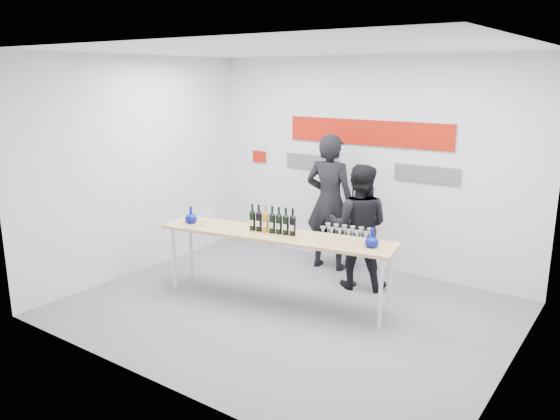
{
  "coord_description": "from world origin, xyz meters",
  "views": [
    {
      "loc": [
        3.43,
        -4.99,
        2.73
      ],
      "look_at": [
        -0.25,
        0.22,
        1.15
      ],
      "focal_mm": 35.0,
      "sensor_mm": 36.0,
      "label": 1
    }
  ],
  "objects": [
    {
      "name": "decanter_right",
      "position": [
        0.93,
        0.3,
        0.99
      ],
      "size": [
        0.16,
        0.16,
        0.21
      ],
      "primitive_type": null,
      "color": "#06117F",
      "rests_on": "tasting_table"
    },
    {
      "name": "mic_stand",
      "position": [
        0.24,
        1.15,
        0.46
      ],
      "size": [
        0.18,
        0.18,
        1.52
      ],
      "rotation": [
        0.0,
        0.0,
        0.32
      ],
      "color": "black",
      "rests_on": "ground"
    },
    {
      "name": "ground",
      "position": [
        0.0,
        0.0,
        0.0
      ],
      "size": [
        5.0,
        5.0,
        0.0
      ],
      "primitive_type": "plane",
      "color": "slate",
      "rests_on": "ground"
    },
    {
      "name": "decanter_left",
      "position": [
        -1.42,
        -0.11,
        0.99
      ],
      "size": [
        0.16,
        0.16,
        0.21
      ],
      "primitive_type": null,
      "color": "#06117F",
      "rests_on": "tasting_table"
    },
    {
      "name": "presenter_right",
      "position": [
        0.34,
        1.16,
        0.82
      ],
      "size": [
        0.95,
        0.84,
        1.64
      ],
      "primitive_type": "imported",
      "rotation": [
        0.0,
        0.0,
        3.47
      ],
      "color": "black",
      "rests_on": "ground"
    },
    {
      "name": "wine_bottles",
      "position": [
        -0.3,
        0.13,
        1.04
      ],
      "size": [
        0.62,
        0.18,
        0.33
      ],
      "rotation": [
        0.0,
        0.0,
        0.17
      ],
      "color": "black",
      "rests_on": "tasting_table"
    },
    {
      "name": "back_wall",
      "position": [
        0.0,
        2.0,
        1.5
      ],
      "size": [
        5.0,
        0.04,
        3.0
      ],
      "primitive_type": "cube",
      "color": "silver",
      "rests_on": "ground"
    },
    {
      "name": "glasses_right",
      "position": [
        0.63,
        0.27,
        0.97
      ],
      "size": [
        0.58,
        0.31,
        0.18
      ],
      "color": "silver",
      "rests_on": "tasting_table"
    },
    {
      "name": "glasses_left",
      "position": [
        -1.22,
        -0.07,
        0.97
      ],
      "size": [
        0.29,
        0.24,
        0.18
      ],
      "color": "silver",
      "rests_on": "tasting_table"
    },
    {
      "name": "presenter_left",
      "position": [
        -0.35,
        1.58,
        0.98
      ],
      "size": [
        0.77,
        0.56,
        1.95
      ],
      "primitive_type": "imported",
      "rotation": [
        0.0,
        0.0,
        3.27
      ],
      "color": "black",
      "rests_on": "ground"
    },
    {
      "name": "tasting_table",
      "position": [
        -0.25,
        0.12,
        0.81
      ],
      "size": [
        2.99,
        1.08,
        0.88
      ],
      "rotation": [
        0.0,
        0.0,
        0.17
      ],
      "color": "#DEB677",
      "rests_on": "ground"
    },
    {
      "name": "signage",
      "position": [
        -0.06,
        1.97,
        1.81
      ],
      "size": [
        3.38,
        0.02,
        0.79
      ],
      "color": "#A41607",
      "rests_on": "back_wall"
    }
  ]
}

